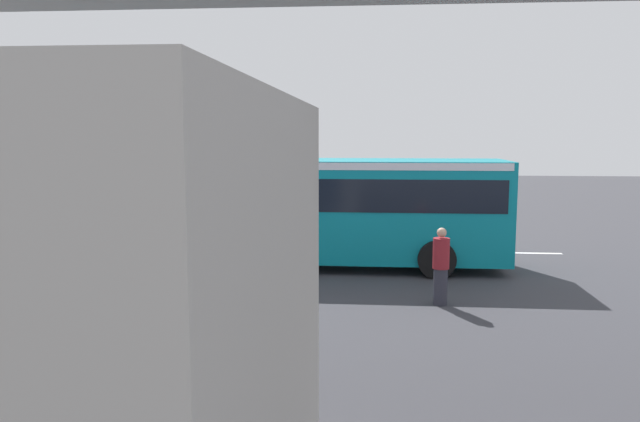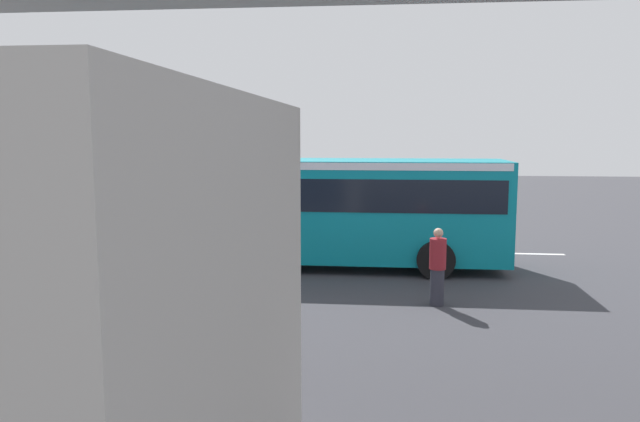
# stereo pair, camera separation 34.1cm
# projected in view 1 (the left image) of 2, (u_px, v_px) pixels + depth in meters

# --- Properties ---
(ground) EXTENTS (80.00, 80.00, 0.00)m
(ground) POSITION_uv_depth(u_px,v_px,m) (345.00, 266.00, 17.98)
(ground) COLOR #38383D
(city_bus) EXTENTS (11.54, 2.85, 3.15)m
(city_bus) POSITION_uv_depth(u_px,v_px,m) (307.00, 203.00, 17.85)
(city_bus) COLOR #0C8493
(city_bus) RESTS_ON ground
(pedestrian) EXTENTS (0.38, 0.38, 1.79)m
(pedestrian) POSITION_uv_depth(u_px,v_px,m) (441.00, 267.00, 13.86)
(pedestrian) COLOR #2D2D38
(pedestrian) RESTS_ON ground
(traffic_sign) EXTENTS (0.08, 0.60, 2.80)m
(traffic_sign) POSITION_uv_depth(u_px,v_px,m) (357.00, 191.00, 21.58)
(traffic_sign) COLOR slate
(traffic_sign) RESTS_ON ground
(lane_dash_leftmost) EXTENTS (2.00, 0.20, 0.01)m
(lane_dash_leftmost) POSITION_uv_depth(u_px,v_px,m) (531.00, 253.00, 19.95)
(lane_dash_leftmost) COLOR silver
(lane_dash_leftmost) RESTS_ON ground
(lane_dash_left) EXTENTS (2.00, 0.20, 0.01)m
(lane_dash_left) POSITION_uv_depth(u_px,v_px,m) (408.00, 251.00, 20.29)
(lane_dash_left) COLOR silver
(lane_dash_left) RESTS_ON ground
(lane_dash_centre) EXTENTS (2.00, 0.20, 0.01)m
(lane_dash_centre) POSITION_uv_depth(u_px,v_px,m) (290.00, 249.00, 20.63)
(lane_dash_centre) COLOR silver
(lane_dash_centre) RESTS_ON ground
(lane_dash_right) EXTENTS (2.00, 0.20, 0.01)m
(lane_dash_right) POSITION_uv_depth(u_px,v_px,m) (175.00, 247.00, 20.96)
(lane_dash_right) COLOR silver
(lane_dash_right) RESTS_ON ground
(pedestrian_overpass) EXTENTS (24.33, 2.60, 7.39)m
(pedestrian_overpass) POSITION_uv_depth(u_px,v_px,m) (314.00, 12.00, 7.76)
(pedestrian_overpass) COLOR #B2ADA5
(pedestrian_overpass) RESTS_ON ground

